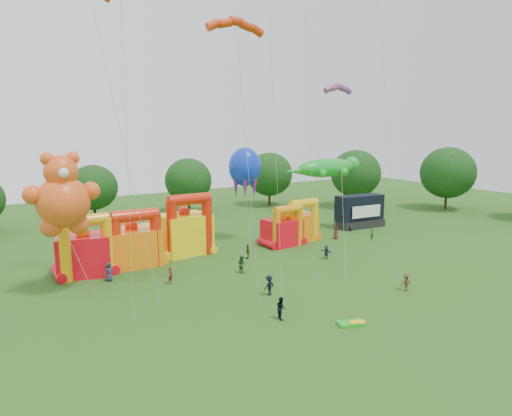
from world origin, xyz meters
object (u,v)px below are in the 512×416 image
bouncy_castle_0 (85,252)px  stage_trailer (360,212)px  bouncy_castle_2 (186,231)px  octopus_kite (247,197)px  teddy_bear_kite (65,207)px  spectator_0 (109,272)px  spectator_4 (248,252)px  gecko_kite (328,179)px

bouncy_castle_0 → stage_trailer: (40.30, 1.89, -0.12)m
bouncy_castle_2 → octopus_kite: 9.27m
bouncy_castle_2 → teddy_bear_kite: teddy_bear_kite is taller
bouncy_castle_2 → spectator_0: size_ratio=3.91×
bouncy_castle_0 → octopus_kite: octopus_kite is taller
stage_trailer → spectator_0: size_ratio=4.08×
bouncy_castle_0 → teddy_bear_kite: size_ratio=0.50×
spectator_4 → teddy_bear_kite: bearing=-58.5°
bouncy_castle_0 → spectator_4: 17.69m
spectator_4 → gecko_kite: bearing=135.5°
gecko_kite → spectator_0: size_ratio=6.87×
spectator_0 → spectator_4: (15.67, -0.47, -0.12)m
octopus_kite → spectator_0: size_ratio=6.58×
gecko_kite → spectator_4: bearing=-162.3°
bouncy_castle_2 → spectator_4: bearing=-47.9°
stage_trailer → spectator_4: size_ratio=4.68×
gecko_kite → spectator_4: 18.45m
teddy_bear_kite → spectator_4: teddy_bear_kite is taller
gecko_kite → octopus_kite: (-12.85, 0.80, -1.63)m
teddy_bear_kite → octopus_kite: teddy_bear_kite is taller
gecko_kite → spectator_0: 33.01m
stage_trailer → octopus_kite: (-19.66, 0.41, 3.82)m
octopus_kite → stage_trailer: bearing=-1.2°
bouncy_castle_0 → spectator_0: size_ratio=3.44×
gecko_kite → spectator_0: gecko_kite is taller
teddy_bear_kite → octopus_kite: size_ratio=1.04×
spectator_0 → spectator_4: spectator_0 is taller
bouncy_castle_0 → spectator_0: bearing=-64.4°
gecko_kite → bouncy_castle_0: bearing=-177.4°
spectator_0 → spectator_4: size_ratio=1.15×
spectator_0 → stage_trailer: bearing=-10.1°
bouncy_castle_0 → spectator_0: (1.55, -3.23, -1.53)m
teddy_bear_kite → bouncy_castle_0: bearing=65.4°
stage_trailer → gecko_kite: bearing=-176.7°
spectator_0 → gecko_kite: bearing=-9.2°
bouncy_castle_2 → octopus_kite: (8.63, 0.23, 3.39)m
stage_trailer → bouncy_castle_2: bearing=179.6°
teddy_bear_kite → spectator_4: (19.49, 1.27, -7.27)m
spectator_0 → spectator_4: 15.68m
teddy_bear_kite → gecko_kite: bearing=10.2°
bouncy_castle_2 → octopus_kite: bearing=1.5°
stage_trailer → teddy_bear_kite: bearing=-170.9°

